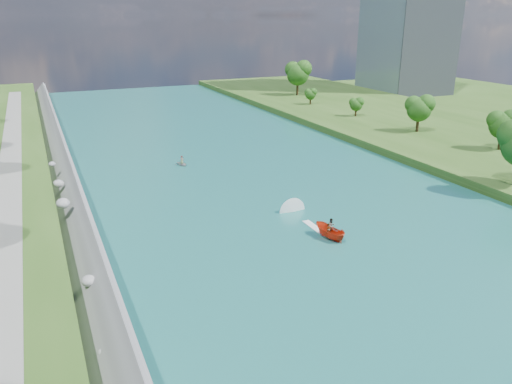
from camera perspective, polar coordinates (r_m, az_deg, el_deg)
name	(u,v)px	position (r m, az deg, el deg)	size (l,w,h in m)	color
ground	(368,268)	(51.48, 12.70, -8.49)	(260.00, 260.00, 0.00)	#2D5119
river_water	(279,203)	(66.95, 2.60, -1.24)	(55.00, 240.00, 0.10)	#19615B
riprap_bank	(75,224)	(59.19, -19.99, -3.49)	(4.67, 236.00, 4.35)	slate
riverside_path	(7,216)	(59.56, -26.59, -2.49)	(3.00, 200.00, 0.10)	gray
trees_east	(454,121)	(94.10, 21.72, 7.58)	(19.51, 140.86, 11.71)	#294B14
motorboat	(323,228)	(57.79, 7.70, -4.05)	(3.60, 19.05, 2.11)	red
raft	(182,163)	(84.46, -8.45, 3.29)	(2.32, 2.90, 1.60)	gray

